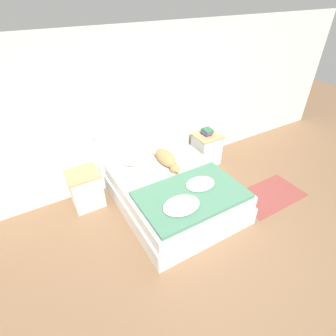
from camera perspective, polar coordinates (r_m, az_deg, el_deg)
name	(u,v)px	position (r m, az deg, el deg)	size (l,w,h in m)	color
ground_plane	(222,245)	(3.90, 11.71, -16.10)	(16.00, 16.00, 0.00)	#896647
wall_back	(149,108)	(4.55, -4.20, 12.96)	(9.00, 0.06, 2.55)	silver
bed	(174,192)	(4.22, 1.37, -5.35)	(1.67, 1.97, 0.52)	white
headboard	(145,149)	(4.77, -4.98, 4.09)	(1.75, 0.06, 1.03)	white
nightstand_left	(86,189)	(4.40, -17.46, -4.32)	(0.48, 0.47, 0.62)	white
nightstand_right	(206,149)	(5.26, 8.31, 4.16)	(0.48, 0.47, 0.62)	white
pillow_left	(136,159)	(4.45, -6.92, 2.04)	(0.53, 0.36, 0.12)	beige
pillow_right	(166,149)	(4.67, -0.38, 4.08)	(0.53, 0.36, 0.12)	beige
quilt	(191,195)	(3.73, 5.01, -5.90)	(1.51, 0.97, 0.10)	#4C8466
dog	(167,159)	(4.33, -0.30, 2.02)	(0.24, 0.74, 0.23)	tan
book_stack	(207,132)	(5.10, 8.50, 7.83)	(0.18, 0.22, 0.11)	#232328
rug	(269,195)	(4.88, 21.22, -5.54)	(1.18, 0.69, 0.00)	#93423D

